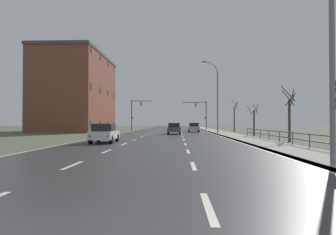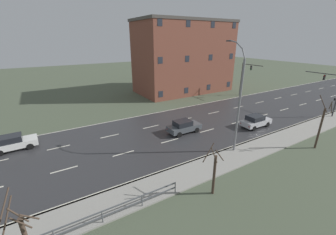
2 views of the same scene
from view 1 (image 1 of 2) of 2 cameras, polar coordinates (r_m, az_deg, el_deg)
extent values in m
cube|color=#4C5642|center=(51.81, -0.06, -2.84)|extent=(160.00, 160.00, 0.12)
cube|color=#303033|center=(63.79, 0.30, -2.42)|extent=(14.00, 120.00, 0.02)
cube|color=beige|center=(11.98, -18.20, -8.89)|extent=(0.16, 2.20, 0.01)
cube|color=beige|center=(17.12, -11.95, -6.49)|extent=(0.16, 2.20, 0.01)
cube|color=beige|center=(22.38, -8.64, -5.18)|extent=(0.16, 2.20, 0.01)
cube|color=beige|center=(27.70, -6.60, -4.36)|extent=(0.16, 2.20, 0.01)
cube|color=beige|center=(33.04, -5.22, -3.80)|extent=(0.16, 2.20, 0.01)
cube|color=beige|center=(38.40, -4.23, -3.40)|extent=(0.16, 2.20, 0.01)
cube|color=beige|center=(43.77, -3.48, -3.09)|extent=(0.16, 2.20, 0.01)
cube|color=beige|center=(49.15, -2.89, -2.85)|extent=(0.16, 2.20, 0.01)
cube|color=beige|center=(54.53, -2.42, -2.66)|extent=(0.16, 2.20, 0.01)
cube|color=beige|center=(59.91, -2.04, -2.50)|extent=(0.16, 2.20, 0.01)
cube|color=beige|center=(65.30, -1.72, -2.37)|extent=(0.16, 2.20, 0.01)
cube|color=beige|center=(70.69, -1.44, -2.26)|extent=(0.16, 2.20, 0.01)
cube|color=beige|center=(76.08, -1.21, -2.16)|extent=(0.16, 2.20, 0.01)
cube|color=beige|center=(81.47, -1.01, -2.08)|extent=(0.16, 2.20, 0.01)
cube|color=beige|center=(86.86, -0.83, -2.00)|extent=(0.16, 2.20, 0.01)
cube|color=beige|center=(92.25, -0.67, -1.94)|extent=(0.16, 2.20, 0.01)
cube|color=beige|center=(97.65, -0.53, -1.88)|extent=(0.16, 2.20, 0.01)
cube|color=beige|center=(103.04, -0.41, -1.83)|extent=(0.16, 2.20, 0.01)
cube|color=beige|center=(108.44, -0.29, -1.78)|extent=(0.16, 2.20, 0.01)
cube|color=beige|center=(113.83, -0.19, -1.74)|extent=(0.16, 2.20, 0.01)
cube|color=beige|center=(119.23, -0.10, -1.70)|extent=(0.16, 2.20, 0.01)
cube|color=beige|center=(6.02, 7.92, -17.05)|extent=(0.16, 2.20, 0.01)
cube|color=beige|center=(11.29, 4.98, -9.43)|extent=(0.16, 2.20, 0.01)
cube|color=beige|center=(16.64, 3.96, -6.67)|extent=(0.16, 2.20, 0.01)
cube|color=beige|center=(22.02, 3.44, -5.26)|extent=(0.16, 2.20, 0.01)
cube|color=beige|center=(27.41, 3.13, -4.40)|extent=(0.16, 2.20, 0.01)
cube|color=beige|center=(32.80, 2.92, -3.83)|extent=(0.16, 2.20, 0.01)
cube|color=beige|center=(38.19, 2.77, -3.41)|extent=(0.16, 2.20, 0.01)
cube|color=beige|center=(43.59, 2.65, -3.10)|extent=(0.16, 2.20, 0.01)
cube|color=beige|center=(48.98, 2.56, -2.86)|extent=(0.16, 2.20, 0.01)
cube|color=beige|center=(54.38, 2.49, -2.66)|extent=(0.16, 2.20, 0.01)
cube|color=beige|center=(59.78, 2.43, -2.50)|extent=(0.16, 2.20, 0.01)
cube|color=beige|center=(65.17, 2.39, -2.37)|extent=(0.16, 2.20, 0.01)
cube|color=beige|center=(70.57, 2.35, -2.26)|extent=(0.16, 2.20, 0.01)
cube|color=beige|center=(75.97, 2.31, -2.16)|extent=(0.16, 2.20, 0.01)
cube|color=beige|center=(81.37, 2.28, -2.08)|extent=(0.16, 2.20, 0.01)
cube|color=beige|center=(86.77, 2.25, -2.00)|extent=(0.16, 2.20, 0.01)
cube|color=beige|center=(92.17, 2.23, -1.94)|extent=(0.16, 2.20, 0.01)
cube|color=beige|center=(97.56, 2.21, -1.88)|extent=(0.16, 2.20, 0.01)
cube|color=beige|center=(102.96, 2.19, -1.83)|extent=(0.16, 2.20, 0.01)
cube|color=beige|center=(108.36, 2.17, -1.78)|extent=(0.16, 2.20, 0.01)
cube|color=beige|center=(113.76, 2.16, -1.74)|extent=(0.16, 2.20, 0.01)
cube|color=beige|center=(119.16, 2.14, -1.70)|extent=(0.16, 2.20, 0.01)
cube|color=beige|center=(63.98, 6.45, -2.39)|extent=(0.16, 120.00, 0.01)
cube|color=beige|center=(64.34, -5.81, -2.39)|extent=(0.16, 120.00, 0.01)
cube|color=gray|center=(64.13, 7.92, -2.35)|extent=(3.00, 120.00, 0.12)
cube|color=slate|center=(63.99, 6.66, -2.36)|extent=(0.16, 120.00, 0.12)
cube|color=#515459|center=(22.31, 23.24, -2.75)|extent=(0.06, 26.47, 0.08)
cube|color=#515459|center=(22.32, 23.24, -3.77)|extent=(0.06, 26.47, 0.08)
cylinder|color=#515459|center=(17.51, 29.59, -4.70)|extent=(0.07, 0.07, 1.00)
cylinder|color=#515459|center=(19.89, 26.03, -4.26)|extent=(0.07, 0.07, 1.00)
cylinder|color=#515459|center=(22.33, 23.24, -3.90)|extent=(0.07, 0.07, 1.00)
cylinder|color=#515459|center=(24.81, 21.01, -3.61)|extent=(0.07, 0.07, 1.00)
cylinder|color=#515459|center=(27.32, 19.18, -3.36)|extent=(0.07, 0.07, 1.00)
cylinder|color=#515459|center=(29.85, 17.67, -3.16)|extent=(0.07, 0.07, 1.00)
cylinder|color=#515459|center=(32.41, 16.39, -2.98)|extent=(0.07, 0.07, 1.00)
cylinder|color=#515459|center=(34.97, 15.30, -2.83)|extent=(0.07, 0.07, 1.00)
cylinder|color=slate|center=(12.91, 29.49, 11.25)|extent=(0.20, 0.20, 8.78)
cylinder|color=slate|center=(43.02, 9.71, 2.90)|extent=(0.20, 0.20, 9.08)
cylinder|color=slate|center=(43.61, 9.44, 9.41)|extent=(0.48, 0.11, 0.86)
cylinder|color=slate|center=(43.66, 8.70, 10.29)|extent=(0.80, 0.11, 0.61)
cylinder|color=slate|center=(43.64, 7.62, 10.74)|extent=(0.91, 0.11, 0.26)
cube|color=#333335|center=(43.60, 7.02, 10.79)|extent=(0.56, 0.24, 0.12)
cylinder|color=#38383A|center=(62.73, 7.50, 0.38)|extent=(0.18, 0.18, 6.19)
cylinder|color=#38383A|center=(62.66, 5.23, 2.98)|extent=(4.96, 0.12, 0.12)
cube|color=black|center=(62.64, 5.46, 2.48)|extent=(0.20, 0.28, 0.80)
sphere|color=red|center=(62.50, 5.47, 2.73)|extent=(0.14, 0.14, 0.14)
sphere|color=#2D2D2D|center=(62.49, 5.47, 2.49)|extent=(0.14, 0.14, 0.14)
sphere|color=#2D2D2D|center=(62.47, 5.47, 2.25)|extent=(0.14, 0.14, 0.14)
cube|color=black|center=(62.65, 7.30, -0.07)|extent=(0.18, 0.12, 0.32)
cylinder|color=#38383A|center=(61.62, -7.14, 0.50)|extent=(0.18, 0.18, 6.38)
cylinder|color=#38383A|center=(61.46, -5.11, 3.24)|extent=(4.37, 0.12, 0.12)
cube|color=black|center=(61.45, -5.32, 2.73)|extent=(0.20, 0.28, 0.80)
sphere|color=#2D2D2D|center=(61.31, -5.34, 2.98)|extent=(0.14, 0.14, 0.14)
sphere|color=#2D2D2D|center=(61.30, -5.34, 2.74)|extent=(0.14, 0.14, 0.14)
sphere|color=green|center=(61.28, -5.34, 2.49)|extent=(0.14, 0.14, 0.14)
cube|color=black|center=(61.52, -6.94, -0.05)|extent=(0.18, 0.12, 0.32)
cube|color=#474C51|center=(40.85, 1.20, -2.37)|extent=(1.77, 4.10, 0.64)
cube|color=black|center=(40.59, 1.20, -1.50)|extent=(1.57, 2.00, 0.60)
cube|color=slate|center=(41.54, 1.21, -1.52)|extent=(1.40, 0.08, 0.51)
cylinder|color=black|center=(42.13, 2.32, -2.76)|extent=(0.22, 0.66, 0.66)
cylinder|color=black|center=(42.15, 0.12, -2.76)|extent=(0.22, 0.66, 0.66)
cylinder|color=black|center=(39.59, 2.36, -2.88)|extent=(0.22, 0.66, 0.66)
cylinder|color=black|center=(39.61, 0.02, -2.88)|extent=(0.22, 0.66, 0.66)
cube|color=red|center=(38.84, 0.20, -2.45)|extent=(0.16, 0.04, 0.14)
cube|color=red|center=(38.82, 2.15, -2.45)|extent=(0.16, 0.04, 0.14)
cube|color=silver|center=(24.31, -12.33, -3.35)|extent=(1.88, 4.15, 0.64)
cube|color=black|center=(24.05, -12.46, -1.90)|extent=(1.62, 2.05, 0.60)
cube|color=slate|center=(24.98, -11.98, -1.91)|extent=(1.41, 0.12, 0.51)
cylinder|color=black|center=(25.42, -9.93, -3.97)|extent=(0.24, 0.67, 0.66)
cylinder|color=black|center=(25.75, -13.49, -3.92)|extent=(0.24, 0.67, 0.66)
cylinder|color=black|center=(22.92, -11.04, -4.30)|extent=(0.24, 0.67, 0.66)
cylinder|color=black|center=(23.29, -14.96, -4.24)|extent=(0.24, 0.67, 0.66)
cube|color=red|center=(22.50, -15.10, -3.54)|extent=(0.16, 0.04, 0.14)
cube|color=red|center=(22.19, -11.80, -3.59)|extent=(0.16, 0.04, 0.14)
cube|color=#B7B7BC|center=(49.87, 5.09, -2.10)|extent=(1.84, 4.13, 0.64)
cube|color=black|center=(49.61, 5.10, -1.39)|extent=(1.60, 2.03, 0.60)
cube|color=slate|center=(50.56, 5.05, -1.40)|extent=(1.41, 0.11, 0.51)
cylinder|color=black|center=(51.18, 5.94, -2.43)|extent=(0.23, 0.66, 0.66)
cylinder|color=black|center=(51.12, 4.12, -2.43)|extent=(0.23, 0.66, 0.66)
cylinder|color=black|center=(48.64, 6.10, -2.51)|extent=(0.23, 0.66, 0.66)
cylinder|color=black|center=(48.58, 4.19, -2.51)|extent=(0.23, 0.66, 0.66)
cube|color=red|center=(47.82, 4.39, -2.15)|extent=(0.16, 0.04, 0.14)
cube|color=red|center=(47.87, 5.97, -2.15)|extent=(0.16, 0.04, 0.14)
cube|color=brown|center=(56.68, -17.42, 4.35)|extent=(10.20, 19.13, 13.69)
cube|color=#4C4742|center=(57.76, -17.39, 11.38)|extent=(10.41, 19.51, 0.50)
cube|color=#282D38|center=(46.91, -14.92, -1.23)|extent=(0.04, 0.90, 1.10)
cube|color=#282D38|center=(52.27, -13.15, -1.20)|extent=(0.04, 0.90, 1.10)
cube|color=#282D38|center=(57.68, -11.72, -1.18)|extent=(0.04, 0.90, 1.10)
cube|color=#282D38|center=(63.11, -10.53, -1.15)|extent=(0.04, 0.90, 1.10)
cube|color=#282D38|center=(47.23, -14.89, 5.88)|extent=(0.04, 0.90, 1.10)
cube|color=#282D38|center=(52.56, -13.13, 5.18)|extent=(0.04, 0.90, 1.10)
cube|color=#282D38|center=(57.94, -11.70, 4.61)|extent=(0.04, 0.90, 1.10)
cube|color=#282D38|center=(63.35, -10.52, 4.14)|extent=(0.04, 0.90, 1.10)
cube|color=#282D38|center=(48.27, -14.86, 12.78)|extent=(0.04, 0.90, 1.10)
cube|color=#282D38|center=(53.50, -13.11, 11.42)|extent=(0.04, 0.90, 1.10)
cube|color=#282D38|center=(58.79, -11.68, 10.29)|extent=(0.04, 0.90, 1.10)
cube|color=#282D38|center=(64.13, -10.50, 9.35)|extent=(0.04, 0.90, 1.10)
cylinder|color=#423328|center=(26.91, 22.71, -0.62)|extent=(0.20, 0.20, 3.60)
cylinder|color=#423328|center=(26.46, 22.48, 4.38)|extent=(1.01, 0.67, 1.39)
cylinder|color=#423328|center=(26.49, 22.52, 3.56)|extent=(0.91, 0.59, 1.38)
cylinder|color=#423328|center=(27.13, 23.24, 3.16)|extent=(0.17, 0.66, 0.99)
cylinder|color=#423328|center=(27.13, 23.18, 4.00)|extent=(0.14, 0.60, 1.05)
cylinder|color=#423328|center=(27.42, 22.85, 3.30)|extent=(0.81, 0.55, 1.17)
cylinder|color=#423328|center=(37.62, 16.52, -1.03)|extent=(0.20, 0.20, 3.18)
cylinder|color=#423328|center=(37.42, 16.72, 1.69)|extent=(0.58, 0.23, 1.04)
cylinder|color=#423328|center=(37.71, 17.07, 1.73)|extent=(0.13, 0.80, 1.04)
cylinder|color=#423328|center=(37.34, 15.73, 1.43)|extent=(0.35, 1.20, 1.15)
cylinder|color=#423328|center=(51.25, 12.86, -0.35)|extent=(0.20, 0.20, 4.34)
cylinder|color=#423328|center=(50.84, 12.89, 2.71)|extent=(1.06, 0.21, 1.52)
cylinder|color=#423328|center=(51.48, 13.34, 2.24)|extent=(0.20, 0.98, 1.30)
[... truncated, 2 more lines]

